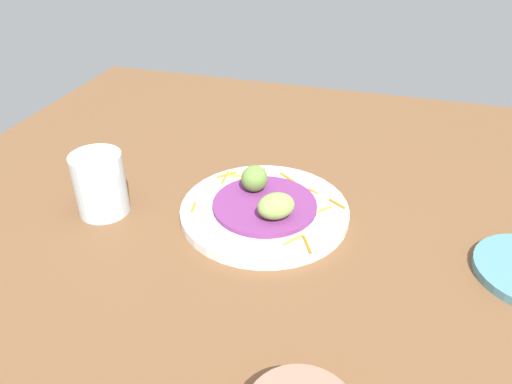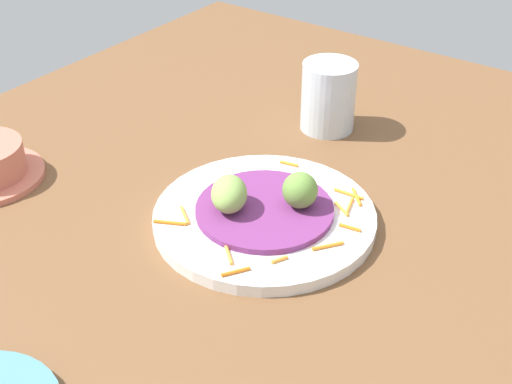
# 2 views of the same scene
# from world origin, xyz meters

# --- Properties ---
(table_surface) EXTENTS (1.10, 1.10, 0.02)m
(table_surface) POSITION_xyz_m (0.00, 0.00, 0.01)
(table_surface) COLOR brown
(table_surface) RESTS_ON ground
(main_plate) EXTENTS (0.26, 0.26, 0.01)m
(main_plate) POSITION_xyz_m (0.01, 0.04, 0.03)
(main_plate) COLOR white
(main_plate) RESTS_ON table_surface
(cabbage_bed) EXTENTS (0.16, 0.16, 0.01)m
(cabbage_bed) POSITION_xyz_m (0.01, 0.04, 0.04)
(cabbage_bed) COLOR #702D6B
(cabbage_bed) RESTS_ON main_plate
(carrot_garnish) EXTENTS (0.20, 0.23, 0.00)m
(carrot_garnish) POSITION_xyz_m (-0.02, 0.04, 0.04)
(carrot_garnish) COLOR orange
(carrot_garnish) RESTS_ON main_plate
(guac_scoop_left) EXTENTS (0.06, 0.06, 0.04)m
(guac_scoop_left) POSITION_xyz_m (-0.02, 0.02, 0.06)
(guac_scoop_left) COLOR olive
(guac_scoop_left) RESTS_ON cabbage_bed
(guac_scoop_center) EXTENTS (0.07, 0.07, 0.04)m
(guac_scoop_center) POSITION_xyz_m (0.05, 0.07, 0.06)
(guac_scoop_center) COLOR #84A851
(guac_scoop_center) RESTS_ON cabbage_bed
(water_glass) EXTENTS (0.08, 0.08, 0.10)m
(water_glass) POSITION_xyz_m (0.07, -0.20, 0.07)
(water_glass) COLOR silver
(water_glass) RESTS_ON table_surface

